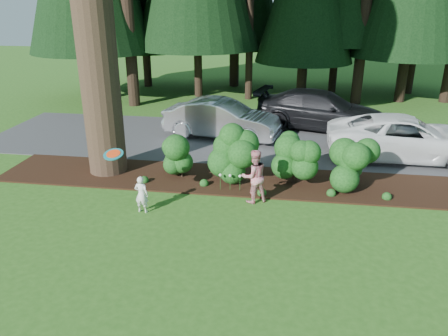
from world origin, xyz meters
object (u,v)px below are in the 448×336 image
child (142,194)px  car_white_suv (406,138)px  frisbee (113,154)px  car_dark_suv (321,110)px  adult (254,176)px  car_silver_wagon (222,119)px

child → car_white_suv: bearing=-140.3°
child → frisbee: size_ratio=2.00×
car_white_suv → car_dark_suv: bearing=40.4°
child → car_dark_suv: bearing=-115.1°
car_white_suv → adult: adult is taller
child → frisbee: 1.34m
car_silver_wagon → adult: size_ratio=3.02×
car_dark_suv → child: bearing=162.6°
car_white_suv → car_dark_suv: 4.46m
car_silver_wagon → child: 7.11m
car_silver_wagon → frisbee: size_ratio=9.02×
car_white_suv → car_dark_suv: car_dark_suv is taller
frisbee → child: bearing=10.4°
car_dark_suv → child: 10.40m
child → adult: (2.97, 1.11, 0.26)m
car_white_suv → child: bearing=125.2°
car_white_suv → car_dark_suv: size_ratio=0.97×
car_silver_wagon → car_dark_suv: (4.14, 1.95, 0.05)m
child → frisbee: (-0.64, -0.12, 1.17)m
car_white_suv → child: car_white_suv is taller
child → adult: bearing=-154.1°
adult → frisbee: (-3.62, -1.23, 0.91)m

